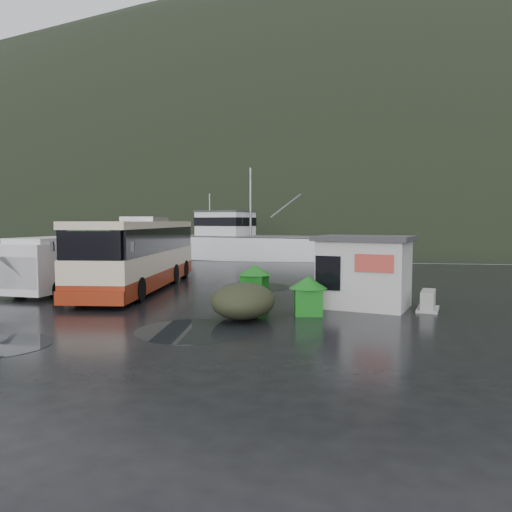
# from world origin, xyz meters

# --- Properties ---
(ground) EXTENTS (160.00, 160.00, 0.00)m
(ground) POSITION_xyz_m (0.00, 0.00, 0.00)
(ground) COLOR black
(ground) RESTS_ON ground
(harbor_water) EXTENTS (300.00, 180.00, 0.02)m
(harbor_water) POSITION_xyz_m (0.00, 110.00, 0.00)
(harbor_water) COLOR black
(harbor_water) RESTS_ON ground
(quay_edge) EXTENTS (160.00, 0.60, 1.50)m
(quay_edge) POSITION_xyz_m (0.00, 20.00, 0.00)
(quay_edge) COLOR #999993
(quay_edge) RESTS_ON ground
(headland) EXTENTS (780.00, 540.00, 570.00)m
(headland) POSITION_xyz_m (10.00, 250.00, 0.00)
(headland) COLOR black
(headland) RESTS_ON ground
(coach_bus) EXTENTS (4.18, 12.91, 3.59)m
(coach_bus) POSITION_xyz_m (-3.45, 2.93, 0.00)
(coach_bus) COLOR beige
(coach_bus) RESTS_ON ground
(white_van) EXTENTS (2.87, 6.52, 2.64)m
(white_van) POSITION_xyz_m (-6.60, 1.31, 0.00)
(white_van) COLOR silver
(white_van) RESTS_ON ground
(waste_bin_left) EXTENTS (1.12, 1.12, 1.38)m
(waste_bin_left) POSITION_xyz_m (5.14, -2.85, 0.00)
(waste_bin_left) COLOR #136B15
(waste_bin_left) RESTS_ON ground
(waste_bin_right) EXTENTS (1.23, 1.23, 1.45)m
(waste_bin_right) POSITION_xyz_m (2.64, 0.83, 0.00)
(waste_bin_right) COLOR #136B15
(waste_bin_right) RESTS_ON ground
(dome_tent) EXTENTS (2.30, 3.16, 1.21)m
(dome_tent) POSITION_xyz_m (2.95, -3.82, 0.00)
(dome_tent) COLOR #2A2E1B
(dome_tent) RESTS_ON ground
(ticket_kiosk) EXTENTS (4.20, 3.63, 2.78)m
(ticket_kiosk) POSITION_xyz_m (7.21, -0.94, 0.00)
(ticket_kiosk) COLOR #B7B8B3
(ticket_kiosk) RESTS_ON ground
(jersey_barrier_a) EXTENTS (1.09, 1.58, 0.72)m
(jersey_barrier_a) POSITION_xyz_m (6.63, -0.27, 0.00)
(jersey_barrier_a) COLOR #999993
(jersey_barrier_a) RESTS_ON ground
(jersey_barrier_b) EXTENTS (1.09, 1.64, 0.75)m
(jersey_barrier_b) POSITION_xyz_m (9.54, -1.32, 0.00)
(jersey_barrier_b) COLOR #999993
(jersey_barrier_b) RESTS_ON ground
(fishing_trawler) EXTENTS (25.67, 12.98, 10.07)m
(fishing_trawler) POSITION_xyz_m (0.56, 28.52, 0.00)
(fishing_trawler) COLOR silver
(fishing_trawler) RESTS_ON ground
(puddles) EXTENTS (8.31, 16.02, 0.01)m
(puddles) POSITION_xyz_m (0.73, -2.98, 0.01)
(puddles) COLOR black
(puddles) RESTS_ON ground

